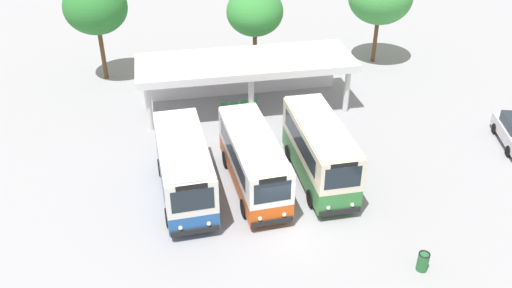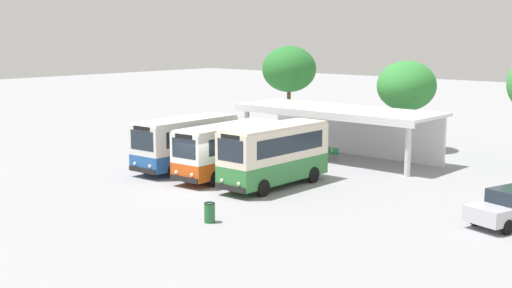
{
  "view_description": "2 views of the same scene",
  "coord_description": "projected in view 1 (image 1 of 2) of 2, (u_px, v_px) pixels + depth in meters",
  "views": [
    {
      "loc": [
        -5.07,
        -18.49,
        16.19
      ],
      "look_at": [
        -0.49,
        4.74,
        1.81
      ],
      "focal_mm": 36.8,
      "sensor_mm": 36.0,
      "label": 1
    },
    {
      "loc": [
        25.7,
        -24.04,
        8.28
      ],
      "look_at": [
        0.95,
        3.87,
        2.13
      ],
      "focal_mm": 47.29,
      "sensor_mm": 36.0,
      "label": 2
    }
  ],
  "objects": [
    {
      "name": "terminal_canopy",
      "position": [
        244.0,
        67.0,
        34.52
      ],
      "size": [
        13.98,
        4.82,
        3.4
      ],
      "color": "silver",
      "rests_on": "ground"
    },
    {
      "name": "ground_plane",
      "position": [
        285.0,
        227.0,
        24.74
      ],
      "size": [
        180.0,
        180.0,
        0.0
      ],
      "primitive_type": "plane",
      "color": "#939399"
    },
    {
      "name": "waiting_chair_end_by_column",
      "position": [
        224.0,
        107.0,
        34.16
      ],
      "size": [
        0.45,
        0.45,
        0.86
      ],
      "color": "slate",
      "rests_on": "ground"
    },
    {
      "name": "roadside_tree_behind_canopy",
      "position": [
        255.0,
        12.0,
        38.24
      ],
      "size": [
        4.17,
        4.17,
        6.38
      ],
      "color": "brown",
      "rests_on": "ground"
    },
    {
      "name": "litter_bin_apron",
      "position": [
        423.0,
        261.0,
        22.13
      ],
      "size": [
        0.49,
        0.49,
        0.9
      ],
      "color": "#266633",
      "rests_on": "ground"
    },
    {
      "name": "city_bus_second_in_row",
      "position": [
        253.0,
        159.0,
        26.63
      ],
      "size": [
        2.54,
        7.43,
        3.08
      ],
      "color": "black",
      "rests_on": "ground"
    },
    {
      "name": "waiting_chair_second_from_end",
      "position": [
        234.0,
        106.0,
        34.25
      ],
      "size": [
        0.45,
        0.45,
        0.86
      ],
      "color": "slate",
      "rests_on": "ground"
    },
    {
      "name": "waiting_chair_middle_seat",
      "position": [
        244.0,
        105.0,
        34.44
      ],
      "size": [
        0.45,
        0.45,
        0.86
      ],
      "color": "slate",
      "rests_on": "ground"
    },
    {
      "name": "waiting_chair_fourth_seat",
      "position": [
        254.0,
        104.0,
        34.48
      ],
      "size": [
        0.45,
        0.45,
        0.86
      ],
      "color": "slate",
      "rests_on": "ground"
    },
    {
      "name": "city_bus_middle_cream",
      "position": [
        319.0,
        149.0,
        27.13
      ],
      "size": [
        2.31,
        7.11,
        3.39
      ],
      "color": "black",
      "rests_on": "ground"
    },
    {
      "name": "city_bus_nearest_orange",
      "position": [
        184.0,
        166.0,
        25.98
      ],
      "size": [
        2.66,
        7.23,
        3.17
      ],
      "color": "black",
      "rests_on": "ground"
    },
    {
      "name": "roadside_tree_west_of_canopy",
      "position": [
        95.0,
        7.0,
        36.62
      ],
      "size": [
        4.44,
        4.44,
        7.25
      ],
      "color": "brown",
      "rests_on": "ground"
    }
  ]
}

